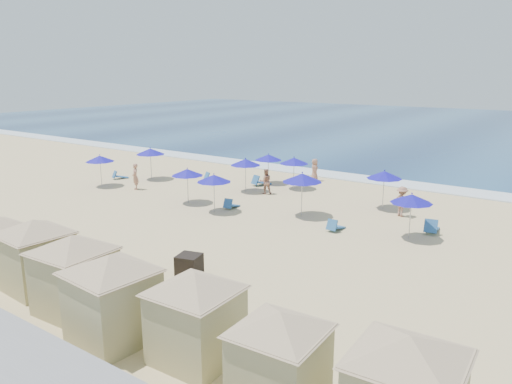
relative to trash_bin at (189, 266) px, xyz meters
The scene contains 30 objects.
ground 6.15m from the trash_bin, 123.01° to the left, with size 160.00×160.00×0.00m, color #D6BE88.
ocean 60.24m from the trash_bin, 93.18° to the left, with size 160.00×80.00×0.06m, color navy.
surf_line 20.92m from the trash_bin, 99.20° to the left, with size 160.00×2.50×0.08m, color white.
trash_bin is the anchor object (origin of this frame).
cabana_1 5.59m from the trash_bin, 132.57° to the right, with size 4.58×4.58×2.88m.
cabana_2 4.59m from the trash_bin, 103.20° to the right, with size 4.61×4.61×2.90m.
cabana_3 5.12m from the trash_bin, 73.04° to the right, with size 4.66×4.66×2.93m.
cabana_4 5.95m from the trash_bin, 44.94° to the right, with size 4.44×4.44×2.79m.
cabana_5 8.33m from the trash_bin, 32.08° to the right, with size 4.17×4.17×2.62m.
cabana_6 10.79m from the trash_bin, 22.62° to the right, with size 4.59×4.59×2.88m.
umbrella_0 18.81m from the trash_bin, 141.52° to the left, with size 2.09×2.09×2.38m.
umbrella_1 17.74m from the trash_bin, 152.98° to the left, with size 1.95×1.95×2.22m.
umbrella_2 11.33m from the trash_bin, 133.38° to the left, with size 1.90×1.90×2.17m.
umbrella_3 16.96m from the trash_bin, 113.80° to the left, with size 1.90×1.90×2.16m.
umbrella_4 14.33m from the trash_bin, 117.94° to the left, with size 1.99×1.99×2.26m.
umbrella_5 9.33m from the trash_bin, 124.16° to the left, with size 1.94×1.94×2.21m.
umbrella_6 15.85m from the trash_bin, 106.60° to the left, with size 1.94×1.94×2.21m.
umbrella_7 9.92m from the trash_bin, 94.21° to the left, with size 2.17×2.17×2.47m.
umbrella_8 14.06m from the trash_bin, 80.34° to the left, with size 2.02×2.02×2.30m.
umbrella_9 10.96m from the trash_bin, 60.21° to the left, with size 1.97×1.97×2.24m.
beach_chair_0 19.61m from the trash_bin, 148.36° to the left, with size 0.92×1.26×0.63m.
beach_chair_1 17.51m from the trash_bin, 127.91° to the left, with size 0.99×1.32×0.66m.
beach_chair_2 16.13m from the trash_bin, 115.45° to the left, with size 1.01×1.51×0.77m.
beach_chair_3 9.91m from the trash_bin, 119.14° to the left, with size 0.69×1.24×0.65m.
beach_chair_4 8.65m from the trash_bin, 76.71° to the left, with size 0.56×1.19×0.65m.
beach_chair_5 12.44m from the trash_bin, 61.14° to the left, with size 0.85×1.48×0.77m.
beachgoer_0 15.69m from the trash_bin, 146.21° to the left, with size 0.64×0.42×1.75m, color #A36F5B.
beachgoer_1 13.80m from the trash_bin, 112.16° to the left, with size 0.80×0.62×1.64m, color #A36F5B.
beachgoer_2 13.38m from the trash_bin, 73.54° to the left, with size 1.08×0.62×1.67m, color #A36F5B.
beachgoer_3 18.72m from the trash_bin, 104.18° to the left, with size 0.79×0.51×1.62m, color #A36F5B.
Camera 1 is at (15.95, -18.32, 7.71)m, focal length 35.00 mm.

